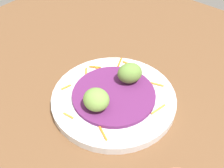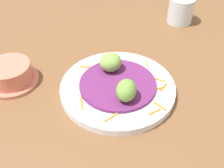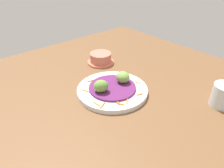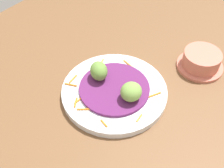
% 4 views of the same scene
% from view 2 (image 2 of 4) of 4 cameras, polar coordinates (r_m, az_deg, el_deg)
% --- Properties ---
extents(table_surface, '(1.10, 1.10, 0.02)m').
position_cam_2_polar(table_surface, '(0.65, -1.61, -0.29)').
color(table_surface, brown).
rests_on(table_surface, ground).
extents(main_plate, '(0.25, 0.25, 0.02)m').
position_cam_2_polar(main_plate, '(0.62, 1.17, -0.89)').
color(main_plate, silver).
rests_on(main_plate, table_surface).
extents(cabbage_bed, '(0.17, 0.17, 0.01)m').
position_cam_2_polar(cabbage_bed, '(0.61, 1.19, -0.03)').
color(cabbage_bed, '#60235B').
rests_on(cabbage_bed, main_plate).
extents(carrot_garnish, '(0.21, 0.20, 0.00)m').
position_cam_2_polar(carrot_garnish, '(0.60, 3.95, -0.85)').
color(carrot_garnish, orange).
rests_on(carrot_garnish, main_plate).
extents(guac_scoop_left, '(0.05, 0.05, 0.04)m').
position_cam_2_polar(guac_scoop_left, '(0.63, -0.31, 4.52)').
color(guac_scoop_left, '#759E47').
rests_on(guac_scoop_left, cabbage_bed).
extents(guac_scoop_center, '(0.07, 0.06, 0.04)m').
position_cam_2_polar(guac_scoop_center, '(0.56, 2.94, -1.31)').
color(guac_scoop_center, olive).
rests_on(guac_scoop_center, cabbage_bed).
extents(terracotta_bowl, '(0.12, 0.12, 0.05)m').
position_cam_2_polar(terracotta_bowl, '(0.67, -20.16, 1.89)').
color(terracotta_bowl, '#C66B56').
rests_on(terracotta_bowl, table_surface).
extents(water_glass, '(0.08, 0.08, 0.08)m').
position_cam_2_polar(water_glass, '(0.88, 13.97, 14.56)').
color(water_glass, silver).
rests_on(water_glass, table_surface).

